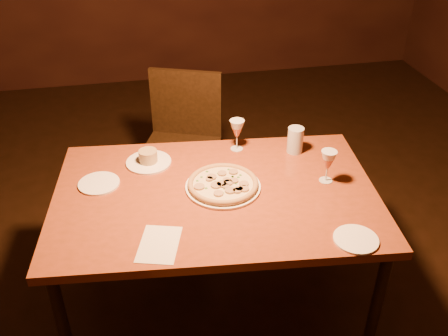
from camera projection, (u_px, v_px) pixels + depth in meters
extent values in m
cube|color=#933C1F|center=(216.00, 196.00, 2.27)|extent=(1.55, 1.08, 0.04)
cylinder|color=black|center=(91.00, 216.00, 2.77)|extent=(0.05, 0.05, 0.74)
cylinder|color=black|center=(375.00, 313.00, 2.19)|extent=(0.05, 0.05, 0.74)
cylinder|color=black|center=(326.00, 203.00, 2.87)|extent=(0.05, 0.05, 0.74)
cube|color=black|center=(180.00, 152.00, 3.11)|extent=(0.59, 0.59, 0.04)
cube|color=black|center=(186.00, 103.00, 3.16)|extent=(0.44, 0.20, 0.44)
cylinder|color=black|center=(146.00, 200.00, 3.12)|extent=(0.04, 0.04, 0.47)
cylinder|color=black|center=(162.00, 168.00, 3.43)|extent=(0.04, 0.04, 0.47)
cylinder|color=black|center=(204.00, 206.00, 3.07)|extent=(0.04, 0.04, 0.47)
cylinder|color=black|center=(215.00, 173.00, 3.38)|extent=(0.04, 0.04, 0.47)
cylinder|color=white|center=(223.00, 187.00, 2.28)|extent=(0.35, 0.35, 0.01)
cylinder|color=beige|center=(223.00, 184.00, 2.27)|extent=(0.31, 0.31, 0.01)
torus|color=#AF874C|center=(223.00, 183.00, 2.27)|extent=(0.32, 0.32, 0.03)
cylinder|color=white|center=(149.00, 162.00, 2.46)|extent=(0.22, 0.22, 0.01)
cylinder|color=tan|center=(148.00, 156.00, 2.44)|extent=(0.09, 0.09, 0.06)
cylinder|color=#AEB5BE|center=(295.00, 140.00, 2.52)|extent=(0.08, 0.08, 0.13)
cylinder|color=white|center=(99.00, 183.00, 2.31)|extent=(0.19, 0.19, 0.01)
cylinder|color=white|center=(356.00, 239.00, 1.98)|extent=(0.18, 0.18, 0.01)
cube|color=silver|center=(159.00, 244.00, 1.96)|extent=(0.21, 0.26, 0.00)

